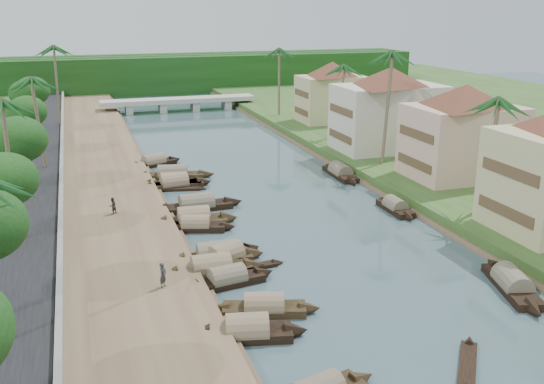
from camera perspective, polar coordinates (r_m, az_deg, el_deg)
name	(u,v)px	position (r m, az deg, el deg)	size (l,w,h in m)	color
ground	(341,260)	(46.74, 6.52, -6.37)	(220.00, 220.00, 0.00)	#3D555C
left_bank	(108,199)	(61.59, -15.21, -0.64)	(10.00, 180.00, 0.80)	brown
right_bank	(420,168)	(71.92, 13.76, 2.17)	(16.00, 180.00, 1.20)	#2D4B1E
road	(14,205)	(61.77, -23.11, -1.09)	(8.00, 180.00, 1.40)	black
retaining_wall	(62,194)	(61.30, -19.19, -0.15)	(0.40, 180.00, 1.10)	slate
treeline	(157,74)	(140.77, -10.81, 10.88)	(120.00, 14.00, 8.00)	#15360E
bridge	(178,102)	(113.57, -8.80, 8.39)	(28.00, 4.00, 2.40)	#A8A89D
building_mid	(463,130)	(66.40, 17.53, 5.55)	(14.11, 14.11, 9.70)	tan
building_far	(389,108)	(77.48, 10.96, 7.78)	(15.59, 15.59, 10.20)	beige
building_distant	(332,91)	(95.73, 5.65, 9.43)	(12.62, 12.62, 9.20)	tan
sampan_1	(247,332)	(36.14, -2.35, -12.99)	(7.54, 3.29, 2.19)	black
sampan_2	(264,308)	(38.68, -0.75, -10.83)	(7.42, 3.55, 1.97)	black
sampan_3	(227,280)	(42.43, -4.23, -8.23)	(7.44, 2.62, 2.00)	black
sampan_4	(211,270)	(44.00, -5.73, -7.29)	(8.25, 2.17, 2.32)	black
sampan_5	(225,258)	(45.94, -4.41, -6.17)	(7.24, 4.75, 2.29)	black
sampan_6	(215,257)	(46.13, -5.38, -6.10)	(7.90, 2.31, 2.32)	black
sampan_7	(196,226)	(52.62, -7.18, -3.18)	(7.13, 3.49, 1.92)	black
sampan_8	(194,220)	(54.00, -7.36, -2.64)	(8.24, 2.57, 2.48)	black
sampan_9	(197,205)	(57.90, -7.11, -1.26)	(9.41, 2.28, 2.34)	black
sampan_10	(174,184)	(65.12, -9.17, 0.73)	(8.40, 2.31, 2.28)	black
sampan_11	(174,183)	(65.57, -9.21, 0.84)	(8.32, 2.77, 2.33)	black
sampan_12	(173,175)	(68.89, -9.32, 1.63)	(9.72, 3.76, 2.27)	black
sampan_13	(154,163)	(74.65, -11.06, 2.73)	(7.62, 4.09, 2.09)	black
sampan_14	(512,284)	(44.72, 21.65, -8.08)	(4.08, 9.09, 2.18)	black
sampan_15	(395,207)	(58.12, 11.51, -1.42)	(1.65, 6.87, 1.89)	black
sampan_16	(340,173)	(69.12, 6.45, 1.80)	(1.99, 9.00, 2.19)	black
canoe_0	(467,367)	(35.18, 17.91, -15.42)	(4.81, 5.89, 0.89)	black
canoe_1	(252,268)	(44.90, -1.89, -7.14)	(5.27, 1.37, 0.84)	black
canoe_2	(182,189)	(64.24, -8.46, 0.24)	(5.29, 1.78, 0.76)	black
palm_1	(496,103)	(55.60, 20.36, 7.88)	(3.20, 3.20, 11.21)	#76674E
palm_2	(389,56)	(69.13, 10.94, 12.45)	(3.20, 3.20, 13.97)	#76674E
palm_3	(339,68)	(83.53, 6.29, 11.52)	(3.20, 3.20, 11.10)	#76674E
palm_5	(1,104)	(55.01, -24.15, 7.53)	(3.20, 3.20, 11.16)	#76674E
palm_6	(35,81)	(70.34, -21.40, 9.69)	(3.20, 3.20, 11.23)	#76674E
palm_7	(279,51)	(100.33, 0.67, 13.11)	(3.20, 3.20, 12.16)	#76674E
palm_8	(53,49)	(97.20, -19.93, 12.54)	(3.20, 3.20, 12.92)	#76674E
tree_2	(0,183)	(48.78, -24.23, 0.76)	(4.87, 4.87, 6.75)	#453727
tree_3	(15,142)	(62.74, -23.07, 4.34)	(5.38, 5.38, 7.02)	#453727
tree_4	(24,114)	(78.22, -22.28, 6.79)	(4.61, 4.61, 6.81)	#453727
tree_5	(30,93)	(92.07, -21.83, 8.65)	(4.77, 4.77, 7.58)	#453727
tree_6	(418,103)	(81.22, 13.59, 8.13)	(4.92, 4.92, 7.43)	#453727
person_near	(163,275)	(40.66, -10.22, -7.71)	(0.62, 0.41, 1.71)	#2A2B33
person_far	(112,206)	(55.61, -14.78, -1.26)	(0.74, 0.57, 1.51)	#302E22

